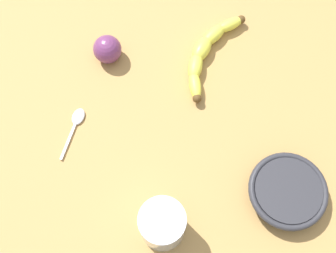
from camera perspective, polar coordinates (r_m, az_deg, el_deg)
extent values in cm
cube|color=#A98147|center=(86.83, -0.56, -1.64)|extent=(120.00, 120.00, 3.00)
ellipsoid|color=#E4E146|center=(96.57, 8.07, 13.08)|extent=(6.70, 2.82, 2.40)
ellipsoid|color=#E4E146|center=(94.70, 6.01, 11.86)|extent=(7.15, 5.01, 2.86)
ellipsoid|color=#E4E146|center=(92.57, 4.47, 10.08)|extent=(7.22, 6.66, 3.33)
ellipsoid|color=#E4E146|center=(90.37, 3.63, 7.88)|extent=(6.10, 7.02, 2.86)
ellipsoid|color=#E4E146|center=(88.29, 3.58, 5.43)|extent=(4.28, 6.98, 2.40)
sphere|color=#513819|center=(97.74, 9.59, 13.69)|extent=(1.83, 1.83, 1.83)
sphere|color=#513819|center=(87.01, 3.84, 3.71)|extent=(1.83, 1.83, 1.83)
cylinder|color=silver|center=(76.09, -0.75, -12.77)|extent=(8.00, 8.00, 9.71)
cylinder|color=gray|center=(76.26, -0.75, -12.79)|extent=(7.50, 7.50, 8.89)
cylinder|color=#2D2D33|center=(83.19, 15.31, -8.32)|extent=(12.23, 12.23, 3.64)
torus|color=#2D2D33|center=(82.05, 15.53, -8.12)|extent=(14.50, 14.50, 1.20)
sphere|color=#6B3360|center=(91.66, -7.98, 10.02)|extent=(5.88, 5.88, 5.88)
ellipsoid|color=silver|center=(88.40, -11.71, 1.29)|extent=(4.16, 4.30, 0.80)
cube|color=silver|center=(86.93, -12.90, -1.71)|extent=(5.91, 6.78, 0.25)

